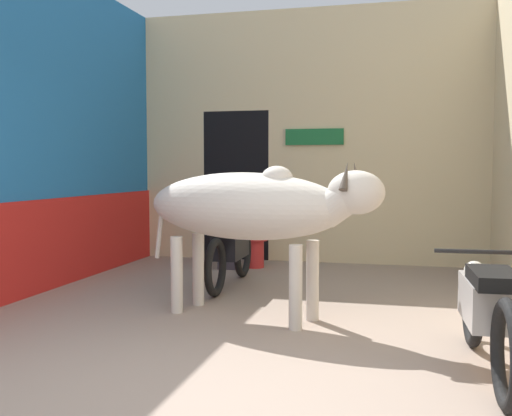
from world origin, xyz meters
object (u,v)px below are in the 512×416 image
plastic_stool (255,251)px  shopkeeper_seated (231,223)px  motorcycle_far (230,250)px  cow (252,208)px  motorcycle_near (488,310)px

plastic_stool → shopkeeper_seated: bearing=-164.2°
shopkeeper_seated → motorcycle_far: bearing=-74.0°
motorcycle_far → shopkeeper_seated: (-0.34, 1.20, 0.18)m
cow → motorcycle_near: cow is taller
cow → motorcycle_near: size_ratio=1.25×
motorcycle_near → shopkeeper_seated: shopkeeper_seated is taller
motorcycle_far → plastic_stool: (-0.04, 1.28, -0.19)m
shopkeeper_seated → plastic_stool: (0.31, 0.09, -0.37)m
motorcycle_near → plastic_stool: bearing=123.8°
plastic_stool → motorcycle_near: bearing=-56.2°
cow → shopkeeper_seated: cow is taller
cow → shopkeeper_seated: 2.70m
motorcycle_near → motorcycle_far: (-2.39, 2.35, -0.01)m
motorcycle_far → cow: bearing=-66.0°
cow → motorcycle_far: cow is taller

